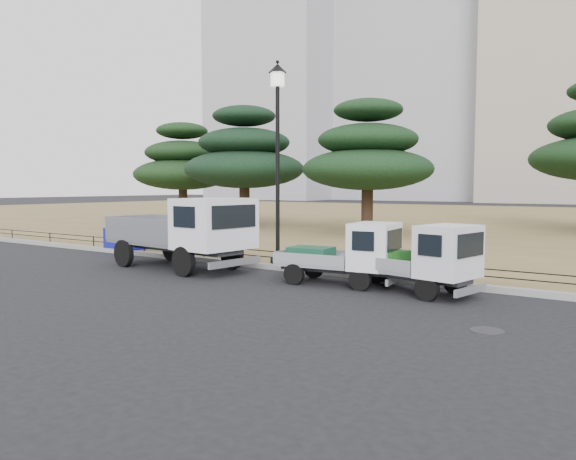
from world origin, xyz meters
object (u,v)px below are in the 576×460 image
Objects in this scene: truck_large at (185,230)px; tarp_pile at (130,237)px; street_lamp at (278,130)px; truck_kei_front at (346,254)px; truck_kei_rear at (418,259)px.

tarp_pile is at bearing 163.85° from truck_large.
truck_large is at bearing -140.88° from street_lamp.
tarp_pile is (-4.96, 2.03, -0.63)m from truck_large.
truck_kei_front is at bearing 9.92° from truck_large.
tarp_pile is (-10.41, 1.66, -0.22)m from truck_kei_front.
truck_large reaches higher than tarp_pile.
truck_kei_front is 0.95× the size of truck_kei_rear.
street_lamp is (-3.22, 1.44, 3.48)m from truck_kei_front.
truck_kei_rear reaches higher than tarp_pile.
street_lamp is at bearing 149.58° from truck_kei_front.
truck_kei_rear is 6.41m from street_lamp.
tarp_pile is at bearing -176.84° from truck_kei_rear.
truck_kei_rear is at bearing -16.13° from street_lamp.
tarp_pile is (-7.19, 0.21, -3.70)m from street_lamp.
tarp_pile is at bearing 178.31° from street_lamp.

